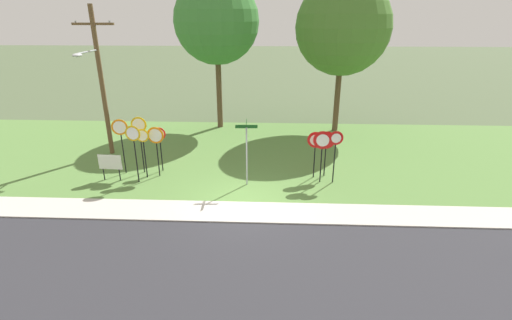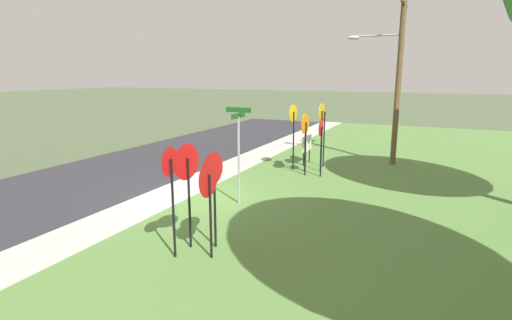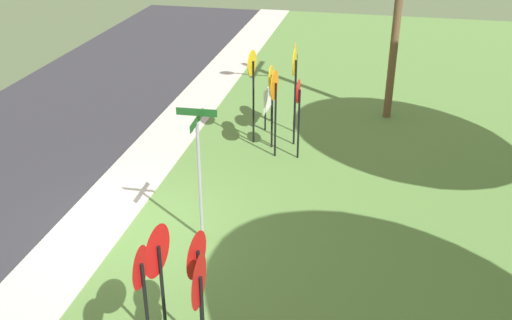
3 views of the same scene
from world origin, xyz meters
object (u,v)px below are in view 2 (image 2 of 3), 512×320
Objects in this scene: stop_sign_near_right at (321,136)px; stop_sign_far_right at (305,131)px; yield_sign_near_right at (187,170)px; utility_pole at (395,68)px; stop_sign_far_left at (305,130)px; yield_sign_far_right at (213,177)px; stop_sign_center_tall at (324,121)px; yield_sign_near_left at (171,177)px; notice_board at (307,145)px; stop_sign_near_left at (321,122)px; street_name_post at (239,147)px; stop_sign_far_center at (293,123)px; yield_sign_far_left at (208,186)px.

stop_sign_far_right is at bearing -88.34° from stop_sign_near_right.
utility_pole is (-11.15, 3.18, 2.36)m from yield_sign_near_right.
yield_sign_far_right is at bearing 2.42° from stop_sign_far_left.
stop_sign_center_tall is 1.09× the size of yield_sign_near_left.
stop_sign_center_tall is 1.10× the size of yield_sign_near_right.
stop_sign_center_tall reaches higher than yield_sign_near_left.
stop_sign_far_left is at bearing 16.84° from notice_board.
street_name_post is (5.12, -1.14, -0.27)m from stop_sign_near_left.
stop_sign_far_left is (-0.52, -0.82, 0.12)m from stop_sign_near_right.
notice_board is (-9.67, -0.19, -1.00)m from yield_sign_near_right.
street_name_post reaches higher than stop_sign_center_tall.
stop_sign_near_left is 1.95m from notice_board.
utility_pole is (-2.68, 2.42, 2.15)m from stop_sign_near_left.
stop_sign_center_tall reaches higher than notice_board.
stop_sign_near_right reaches higher than notice_board.
utility_pole is (-10.90, 2.65, 2.52)m from yield_sign_far_right.
stop_sign_far_right is 5.13m from utility_pole.
stop_sign_near_left is 1.15× the size of stop_sign_far_right.
stop_sign_near_left is 1.16m from stop_sign_far_center.
stop_sign_center_tall is 1.22× the size of yield_sign_far_left.
stop_sign_far_right is 0.99× the size of yield_sign_near_left.
yield_sign_near_left reaches higher than yield_sign_far_left.
stop_sign_near_left is 1.26× the size of yield_sign_far_left.
yield_sign_near_right is (8.15, -0.18, 0.13)m from stop_sign_far_left.
utility_pole is (-3.54, 2.81, 2.41)m from stop_sign_far_right.
utility_pole is at bearing 172.11° from yield_sign_far_right.
utility_pole reaches higher than stop_sign_far_left.
stop_sign_near_left reaches higher than yield_sign_far_right.
utility_pole is (-3.52, 2.18, 2.60)m from stop_sign_near_right.
stop_sign_far_right reaches higher than notice_board.
yield_sign_near_left is 1.11× the size of yield_sign_far_left.
stop_sign_far_center is (0.12, -1.15, -0.07)m from stop_sign_near_left.
stop_sign_near_left is 2.24× the size of notice_board.
stop_sign_center_tall is at bearing 174.68° from stop_sign_far_right.
utility_pole is at bearing 153.05° from street_name_post.
stop_sign_far_center reaches higher than notice_board.
stop_sign_center_tall is 0.91× the size of street_name_post.
stop_sign_near_right is 1.62m from stop_sign_far_center.
stop_sign_far_left is 0.98× the size of stop_sign_far_right.
stop_sign_center_tall is (-0.87, -0.12, -0.06)m from stop_sign_near_left.
stop_sign_center_tall reaches higher than yield_sign_near_right.
stop_sign_center_tall is 6.09m from street_name_post.
stop_sign_near_left is 0.74m from stop_sign_far_left.
stop_sign_near_left is 1.26× the size of stop_sign_near_right.
street_name_post reaches higher than yield_sign_far_right.
stop_sign_near_right is 7.91m from yield_sign_far_left.
yield_sign_near_right reaches higher than yield_sign_far_left.
stop_sign_near_right is 4.50m from street_name_post.
stop_sign_near_right is 1.80m from stop_sign_center_tall.
yield_sign_far_right is at bearing 12.67° from stop_sign_far_center.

